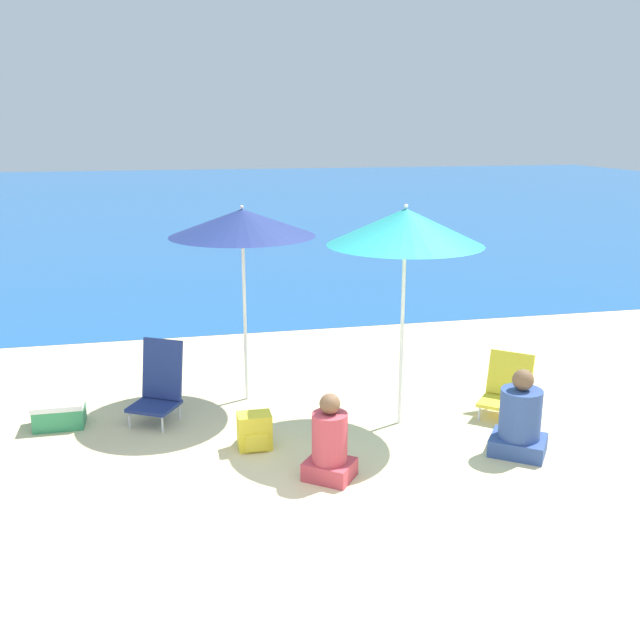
% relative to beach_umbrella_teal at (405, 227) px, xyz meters
% --- Properties ---
extents(ground_plane, '(60.00, 60.00, 0.00)m').
position_rel_beach_umbrella_teal_xyz_m(ground_plane, '(-1.29, -1.69, -2.01)').
color(ground_plane, beige).
extents(sea_water, '(60.00, 40.00, 0.01)m').
position_rel_beach_umbrella_teal_xyz_m(sea_water, '(-1.29, 23.56, -2.00)').
color(sea_water, '#1E5699').
rests_on(sea_water, ground).
extents(beach_umbrella_teal, '(1.51, 1.51, 2.23)m').
position_rel_beach_umbrella_teal_xyz_m(beach_umbrella_teal, '(0.00, 0.00, 0.00)').
color(beach_umbrella_teal, white).
rests_on(beach_umbrella_teal, ground).
extents(beach_umbrella_navy, '(1.54, 1.54, 2.14)m').
position_rel_beach_umbrella_teal_xyz_m(beach_umbrella_navy, '(-1.44, 1.00, -0.05)').
color(beach_umbrella_navy, white).
rests_on(beach_umbrella_navy, ground).
extents(beach_chair_yellow, '(0.68, 0.68, 0.65)m').
position_rel_beach_umbrella_teal_xyz_m(beach_chair_yellow, '(1.16, -0.04, -1.71)').
color(beach_chair_yellow, silver).
rests_on(beach_chair_yellow, ground).
extents(beach_chair_navy, '(0.62, 0.64, 0.83)m').
position_rel_beach_umbrella_teal_xyz_m(beach_chair_navy, '(-2.38, 0.62, -1.63)').
color(beach_chair_navy, silver).
rests_on(beach_chair_navy, ground).
extents(person_seated_near, '(0.64, 0.63, 0.82)m').
position_rel_beach_umbrella_teal_xyz_m(person_seated_near, '(0.85, -0.90, -1.69)').
color(person_seated_near, '#334C8C').
rests_on(person_seated_near, ground).
extents(person_seated_far, '(0.52, 0.51, 0.77)m').
position_rel_beach_umbrella_teal_xyz_m(person_seated_far, '(-0.97, -1.00, -1.70)').
color(person_seated_far, '#BF3F4C').
rests_on(person_seated_far, ground).
extents(backpack_yellow, '(0.31, 0.25, 0.34)m').
position_rel_beach_umbrella_teal_xyz_m(backpack_yellow, '(-1.52, -0.27, -1.84)').
color(backpack_yellow, yellow).
rests_on(backpack_yellow, ground).
extents(cooler_box, '(0.50, 0.36, 0.27)m').
position_rel_beach_umbrella_teal_xyz_m(cooler_box, '(-3.38, 0.66, -1.87)').
color(cooler_box, '#338C59').
rests_on(cooler_box, ground).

